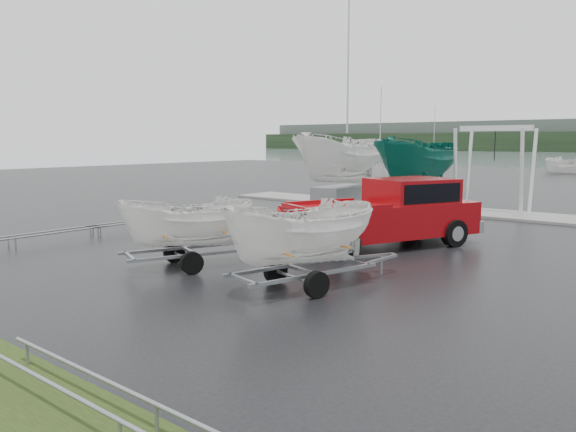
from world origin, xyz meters
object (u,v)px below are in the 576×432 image
(trailer_parked, at_px, (302,180))
(boat_hoist, at_px, (494,157))
(pickup_truck, at_px, (391,211))
(trailer_hitched, at_px, (188,182))

(trailer_parked, xyz_separation_m, boat_hoist, (-1.26, 16.02, 0.12))
(trailer_parked, height_order, boat_hoist, trailer_parked)
(pickup_truck, height_order, trailer_hitched, trailer_hitched)
(pickup_truck, xyz_separation_m, trailer_parked, (1.06, -6.10, 1.41))
(trailer_hitched, bearing_deg, boat_hoist, 104.35)
(trailer_hitched, relative_size, trailer_parked, 0.91)
(trailer_parked, bearing_deg, pickup_truck, 114.91)
(boat_hoist, bearing_deg, trailer_parked, -85.50)
(trailer_parked, bearing_deg, boat_hoist, 109.55)
(pickup_truck, height_order, trailer_parked, trailer_parked)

